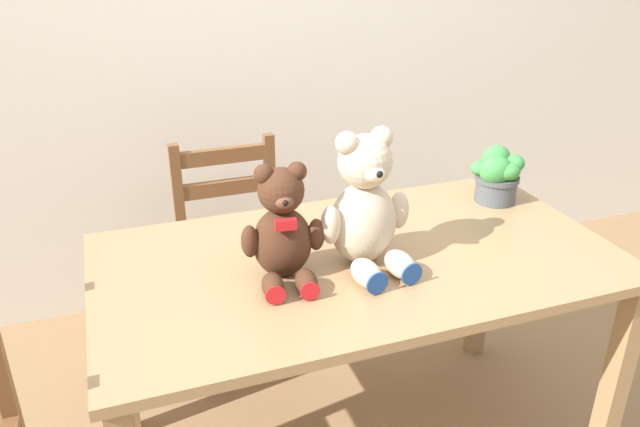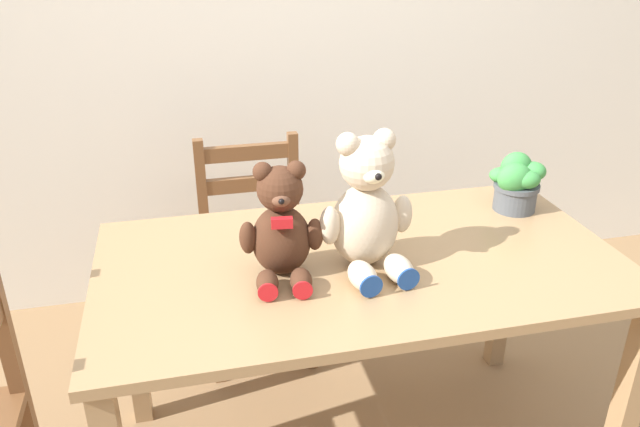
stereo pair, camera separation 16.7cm
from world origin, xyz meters
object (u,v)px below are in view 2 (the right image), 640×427
teddy_bear_left (281,229)px  teddy_bear_right (366,211)px  wooden_chair_behind (255,251)px  potted_plant (517,183)px

teddy_bear_left → teddy_bear_right: teddy_bear_right is taller
wooden_chair_behind → teddy_bear_right: teddy_bear_right is taller
teddy_bear_right → potted_plant: (0.59, 0.24, -0.07)m
wooden_chair_behind → potted_plant: 1.05m
teddy_bear_left → wooden_chair_behind: bearing=-84.1°
teddy_bear_left → potted_plant: 0.86m
wooden_chair_behind → potted_plant: size_ratio=4.59×
wooden_chair_behind → potted_plant: bearing=147.8°
wooden_chair_behind → teddy_bear_right: size_ratio=2.27×
wooden_chair_behind → teddy_bear_left: bearing=89.0°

